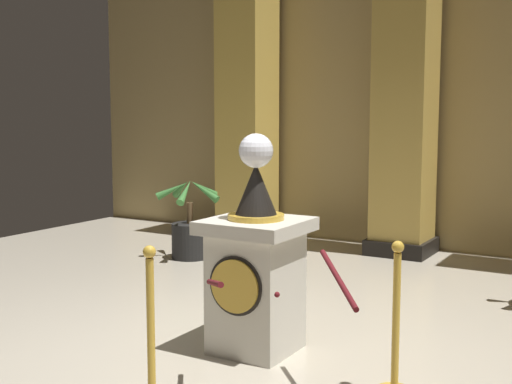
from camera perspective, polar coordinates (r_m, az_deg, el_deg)
ground_plane at (r=5.41m, az=-2.07°, el=-13.04°), size 10.94×10.94×0.00m
back_wall at (r=9.35m, az=13.66°, el=8.15°), size 10.94×0.16×4.19m
pedestal_clock at (r=5.14m, az=-0.03°, el=-6.47°), size 0.72×0.72×1.68m
stanchion_near at (r=4.27m, az=-8.93°, el=-13.44°), size 0.24×0.24×1.04m
stanchion_far at (r=4.54m, az=11.82°, el=-12.36°), size 0.24×0.24×1.02m
velvet_rope at (r=4.21m, az=1.82°, el=-7.60°), size 1.14×1.14×0.22m
column_left at (r=9.85m, az=-0.77°, el=7.69°), size 0.83×0.83×4.02m
column_centre_rear at (r=8.84m, az=12.62°, el=7.64°), size 0.82×0.82×4.02m
potted_palm_left at (r=8.52m, az=-5.65°, el=-3.37°), size 0.83×0.81×1.05m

